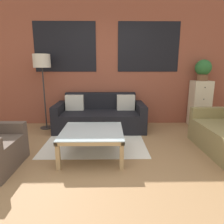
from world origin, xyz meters
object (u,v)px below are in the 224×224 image
Objects in this scene: couch_dark at (100,117)px; floor_lamp at (42,65)px; coffee_table at (92,134)px; potted_plant at (203,69)px; drawer_cabinet at (200,103)px.

couch_dark is 1.19× the size of floor_lamp.
floor_lamp is at bearing 128.58° from coffee_table.
potted_plant reaches higher than couch_dark.
drawer_cabinet is at bearing 34.38° from coffee_table.
coffee_table is at bearing -145.62° from potted_plant.
potted_plant reaches higher than coffee_table.
floor_lamp is 3.46× the size of potted_plant.
drawer_cabinet is 0.79m from potted_plant.
floor_lamp is (-1.22, 0.06, 1.13)m from couch_dark.
coffee_table is 2.14m from floor_lamp.
coffee_table is 0.57× the size of floor_lamp.
floor_lamp reaches higher than coffee_table.
drawer_cabinet is (3.54, 0.17, -0.88)m from floor_lamp.
potted_plant is (2.38, 1.63, 0.95)m from coffee_table.
drawer_cabinet is (2.38, 1.63, 0.17)m from coffee_table.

